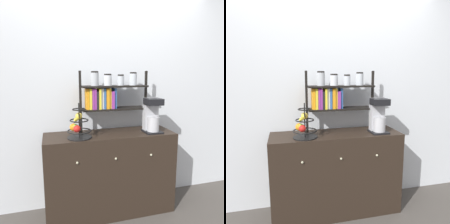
{
  "view_description": "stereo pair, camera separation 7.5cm",
  "coord_description": "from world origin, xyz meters",
  "views": [
    {
      "loc": [
        -0.6,
        -1.99,
        1.55
      ],
      "look_at": [
        0.02,
        0.22,
        1.15
      ],
      "focal_mm": 35.0,
      "sensor_mm": 36.0,
      "label": 1
    },
    {
      "loc": [
        -0.52,
        -2.01,
        1.55
      ],
      "look_at": [
        0.02,
        0.22,
        1.15
      ],
      "focal_mm": 35.0,
      "sensor_mm": 36.0,
      "label": 2
    }
  ],
  "objects": [
    {
      "name": "sideboard",
      "position": [
        0.0,
        0.22,
        0.46
      ],
      "size": [
        1.4,
        0.46,
        0.92
      ],
      "color": "black",
      "rests_on": "ground_plane"
    },
    {
      "name": "coffee_maker",
      "position": [
        0.46,
        0.16,
        1.1
      ],
      "size": [
        0.18,
        0.2,
        0.38
      ],
      "color": "black",
      "rests_on": "sideboard"
    },
    {
      "name": "shelf_hutch",
      "position": [
        -0.0,
        0.31,
        1.33
      ],
      "size": [
        0.77,
        0.2,
        0.67
      ],
      "color": "black",
      "rests_on": "sideboard"
    },
    {
      "name": "fruit_stand",
      "position": [
        -0.35,
        0.14,
        1.04
      ],
      "size": [
        0.25,
        0.25,
        0.35
      ],
      "color": "black",
      "rests_on": "sideboard"
    },
    {
      "name": "ground_plane",
      "position": [
        0.0,
        0.0,
        0.0
      ],
      "size": [
        12.0,
        12.0,
        0.0
      ],
      "primitive_type": "plane",
      "color": "#47423D"
    },
    {
      "name": "wall_back",
      "position": [
        0.0,
        0.49,
        1.3
      ],
      "size": [
        7.0,
        0.05,
        2.6
      ],
      "primitive_type": "cube",
      "color": "silver",
      "rests_on": "ground_plane"
    }
  ]
}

